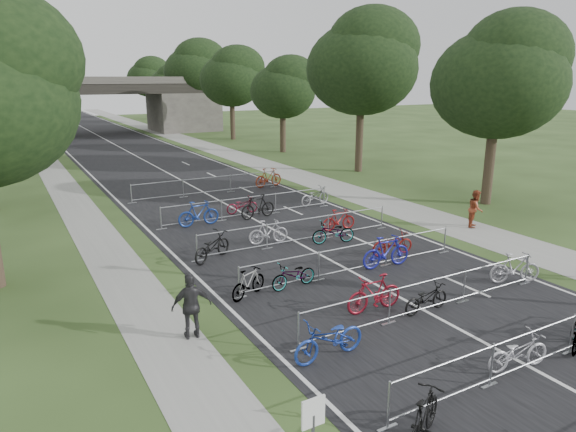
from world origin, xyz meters
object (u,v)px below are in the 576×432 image
at_px(pedestrian_b, 476,209).
at_px(pedestrian_c, 192,306).
at_px(overpass_bridge, 94,106).
at_px(park_sign, 313,427).

distance_m(pedestrian_b, pedestrian_c, 15.92).
bearing_deg(overpass_bridge, park_sign, -96.26).
xyz_separation_m(park_sign, pedestrian_c, (0.00, 6.23, -0.33)).
bearing_deg(pedestrian_b, pedestrian_c, 159.92).
relative_size(park_sign, pedestrian_b, 1.01).
xyz_separation_m(overpass_bridge, park_sign, (-6.80, -62.00, -2.27)).
distance_m(overpass_bridge, pedestrian_b, 52.78).
bearing_deg(pedestrian_c, park_sign, 98.00).
bearing_deg(overpass_bridge, pedestrian_c, -96.95).
bearing_deg(park_sign, pedestrian_b, 32.90).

